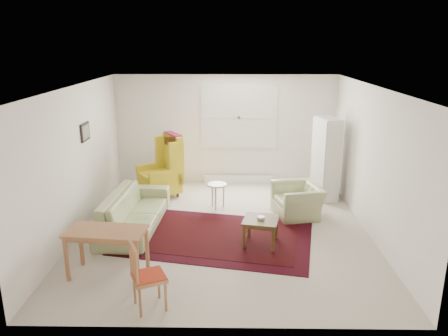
{
  "coord_description": "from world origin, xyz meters",
  "views": [
    {
      "loc": [
        0.11,
        -7.1,
        3.2
      ],
      "look_at": [
        0.0,
        0.3,
        1.05
      ],
      "focal_mm": 35.0,
      "sensor_mm": 36.0,
      "label": 1
    }
  ],
  "objects_px": {
    "cabinet": "(326,159)",
    "desk_chair": "(149,275)",
    "stool": "(217,196)",
    "coffee_table": "(261,231)",
    "wingback_chair": "(159,166)",
    "sofa": "(134,204)",
    "armchair": "(298,197)",
    "desk": "(108,253)"
  },
  "relations": [
    {
      "from": "cabinet",
      "to": "desk_chair",
      "type": "distance_m",
      "value": 5.03
    },
    {
      "from": "armchair",
      "to": "desk",
      "type": "height_order",
      "value": "armchair"
    },
    {
      "from": "stool",
      "to": "desk_chair",
      "type": "bearing_deg",
      "value": -102.08
    },
    {
      "from": "wingback_chair",
      "to": "stool",
      "type": "distance_m",
      "value": 1.49
    },
    {
      "from": "coffee_table",
      "to": "stool",
      "type": "height_order",
      "value": "stool"
    },
    {
      "from": "wingback_chair",
      "to": "cabinet",
      "type": "relative_size",
      "value": 0.78
    },
    {
      "from": "sofa",
      "to": "cabinet",
      "type": "height_order",
      "value": "cabinet"
    },
    {
      "from": "cabinet",
      "to": "desk_chair",
      "type": "relative_size",
      "value": 1.94
    },
    {
      "from": "wingback_chair",
      "to": "coffee_table",
      "type": "height_order",
      "value": "wingback_chair"
    },
    {
      "from": "stool",
      "to": "cabinet",
      "type": "bearing_deg",
      "value": 15.09
    },
    {
      "from": "desk_chair",
      "to": "armchair",
      "type": "bearing_deg",
      "value": -60.86
    },
    {
      "from": "sofa",
      "to": "stool",
      "type": "bearing_deg",
      "value": -52.36
    },
    {
      "from": "stool",
      "to": "sofa",
      "type": "bearing_deg",
      "value": -145.7
    },
    {
      "from": "armchair",
      "to": "coffee_table",
      "type": "distance_m",
      "value": 1.49
    },
    {
      "from": "wingback_chair",
      "to": "desk_chair",
      "type": "relative_size",
      "value": 1.51
    },
    {
      "from": "coffee_table",
      "to": "desk_chair",
      "type": "height_order",
      "value": "desk_chair"
    },
    {
      "from": "wingback_chair",
      "to": "desk",
      "type": "xyz_separation_m",
      "value": [
        -0.2,
        -3.32,
        -0.33
      ]
    },
    {
      "from": "coffee_table",
      "to": "wingback_chair",
      "type": "bearing_deg",
      "value": 131.04
    },
    {
      "from": "sofa",
      "to": "wingback_chair",
      "type": "xyz_separation_m",
      "value": [
        0.19,
        1.66,
        0.23
      ]
    },
    {
      "from": "armchair",
      "to": "stool",
      "type": "relative_size",
      "value": 1.82
    },
    {
      "from": "armchair",
      "to": "desk_chair",
      "type": "relative_size",
      "value": 1.04
    },
    {
      "from": "desk",
      "to": "desk_chair",
      "type": "bearing_deg",
      "value": -47.11
    },
    {
      "from": "sofa",
      "to": "wingback_chair",
      "type": "relative_size",
      "value": 1.62
    },
    {
      "from": "desk",
      "to": "stool",
      "type": "bearing_deg",
      "value": 61.08
    },
    {
      "from": "stool",
      "to": "desk",
      "type": "height_order",
      "value": "desk"
    },
    {
      "from": "cabinet",
      "to": "desk_chair",
      "type": "height_order",
      "value": "cabinet"
    },
    {
      "from": "armchair",
      "to": "cabinet",
      "type": "bearing_deg",
      "value": 131.49
    },
    {
      "from": "sofa",
      "to": "cabinet",
      "type": "distance_m",
      "value": 4.04
    },
    {
      "from": "wingback_chair",
      "to": "sofa",
      "type": "bearing_deg",
      "value": -39.15
    },
    {
      "from": "coffee_table",
      "to": "stool",
      "type": "xyz_separation_m",
      "value": [
        -0.76,
        1.64,
        0.03
      ]
    },
    {
      "from": "wingback_chair",
      "to": "coffee_table",
      "type": "relative_size",
      "value": 2.44
    },
    {
      "from": "armchair",
      "to": "sofa",
      "type": "bearing_deg",
      "value": -91.08
    },
    {
      "from": "desk",
      "to": "desk_chair",
      "type": "relative_size",
      "value": 1.23
    },
    {
      "from": "coffee_table",
      "to": "desk_chair",
      "type": "distance_m",
      "value": 2.34
    },
    {
      "from": "coffee_table",
      "to": "desk",
      "type": "bearing_deg",
      "value": -155.57
    },
    {
      "from": "cabinet",
      "to": "desk_chair",
      "type": "bearing_deg",
      "value": -139.05
    },
    {
      "from": "sofa",
      "to": "desk_chair",
      "type": "bearing_deg",
      "value": -160.48
    },
    {
      "from": "stool",
      "to": "desk",
      "type": "xyz_separation_m",
      "value": [
        -1.46,
        -2.64,
        0.09
      ]
    },
    {
      "from": "sofa",
      "to": "desk",
      "type": "bearing_deg",
      "value": -177.29
    },
    {
      "from": "cabinet",
      "to": "desk",
      "type": "relative_size",
      "value": 1.58
    },
    {
      "from": "cabinet",
      "to": "desk",
      "type": "height_order",
      "value": "cabinet"
    },
    {
      "from": "wingback_chair",
      "to": "armchair",
      "type": "bearing_deg",
      "value": 36.61
    }
  ]
}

